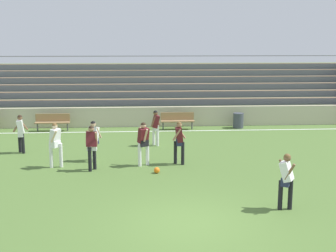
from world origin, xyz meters
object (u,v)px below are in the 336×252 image
Objects in this scene: player_dark_trailing_run at (92,144)px; player_dark_wide_right at (156,125)px; player_white_on_ball at (286,177)px; player_white_dropping_back at (55,141)px; bench_far_left at (177,119)px; player_white_deep_cover at (94,137)px; bleacher_stand at (171,90)px; bench_centre_sideline at (53,121)px; player_white_wide_left at (21,130)px; player_dark_overlapping at (143,140)px; player_dark_challenging at (179,139)px; trash_bin at (238,120)px; soccer_ball at (157,170)px.

player_dark_trailing_run is 4.57m from player_dark_wide_right.
player_white_on_ball is 0.96× the size of player_white_dropping_back.
bench_far_left is 1.11× the size of player_white_deep_cover.
bench_centre_sideline is at bearing -144.73° from bleacher_stand.
player_dark_trailing_run reaches higher than player_white_wide_left.
player_white_wide_left is 1.01× the size of player_dark_wide_right.
player_white_deep_cover reaches higher than bench_far_left.
bench_far_left is 1.10× the size of player_white_on_ball.
bench_far_left is 3.99m from player_dark_wide_right.
player_dark_overlapping reaches higher than player_dark_challenging.
player_dark_overlapping is (-5.25, -7.19, 0.60)m from trash_bin.
bench_far_left is (0.00, -4.69, -1.07)m from bleacher_stand.
player_white_deep_cover is (-0.06, 1.33, -0.05)m from player_dark_trailing_run.
player_white_on_ball is (-1.27, -12.04, 0.56)m from trash_bin.
player_dark_challenging is 3.34m from player_dark_trailing_run.
player_white_on_ball is at bearing -82.87° from bleacher_stand.
player_dark_challenging is (-0.53, -11.64, -0.62)m from bleacher_stand.
trash_bin is 0.51× the size of player_dark_wide_right.
bleacher_stand reaches higher than player_dark_trailing_run.
bench_far_left is at bearing 99.88° from player_white_on_ball.
player_dark_overlapping reaches higher than player_dark_trailing_run.
bleacher_stand is 14.28× the size of player_dark_overlapping.
player_dark_overlapping is 2.13m from player_white_deep_cover.
player_dark_challenging is 7.64× the size of soccer_ball.
player_white_on_ball is (2.07, -11.90, 0.43)m from bench_far_left.
player_dark_trailing_run is 2.59m from soccer_ball.
player_white_on_ball is at bearing -38.02° from player_white_wide_left.
player_dark_overlapping is at bearing 15.11° from player_dark_trailing_run.
trash_bin is at bearing 40.13° from player_white_dropping_back.
player_white_on_ball is 8.74m from player_white_dropping_back.
player_white_on_ball is at bearing -62.29° from player_dark_challenging.
bleacher_stand reaches higher than bench_centre_sideline.
player_dark_trailing_run is 1.04× the size of player_dark_wide_right.
bench_far_left is at bearing 85.65° from player_dark_challenging.
bleacher_stand is 14.30× the size of player_dark_trailing_run.
player_dark_overlapping is 1.00× the size of player_dark_trailing_run.
bleacher_stand is 11.81m from player_white_wide_left.
player_dark_overlapping is 1.04× the size of player_dark_wide_right.
bench_centre_sideline is 9.26m from player_dark_challenging.
bench_far_left is at bearing 74.90° from player_dark_overlapping.
player_dark_overlapping is 1.03× the size of player_white_wide_left.
player_white_wide_left is 1.00× the size of player_white_on_ball.
trash_bin is 9.53m from soccer_ball.
bench_far_left is 8.18× the size of soccer_ball.
bleacher_stand is 8.19m from bench_centre_sideline.
player_white_dropping_back is 4.01m from soccer_ball.
bleacher_stand is 13.42× the size of bench_centre_sideline.
player_dark_wide_right is at bearing 79.91° from player_dark_overlapping.
bench_centre_sideline is 4.79m from player_white_wide_left.
bench_far_left is 1.05× the size of player_white_dropping_back.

